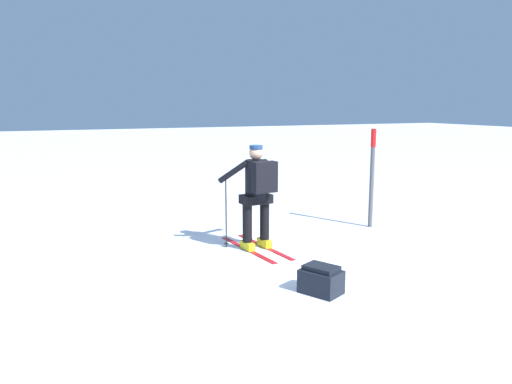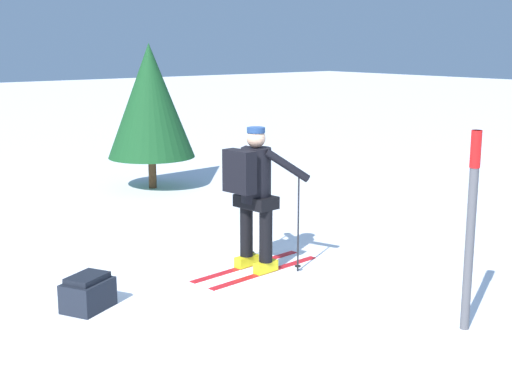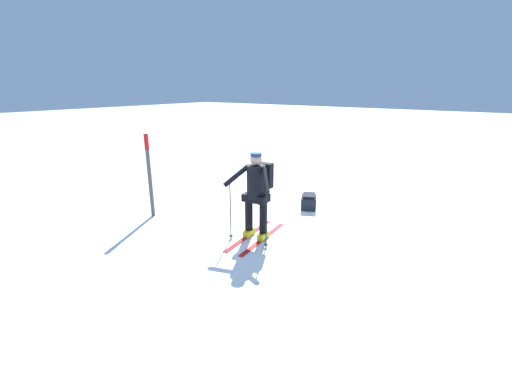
{
  "view_description": "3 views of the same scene",
  "coord_description": "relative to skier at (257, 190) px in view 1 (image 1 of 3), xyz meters",
  "views": [
    {
      "loc": [
        6.57,
        -3.46,
        2.29
      ],
      "look_at": [
        -0.46,
        -0.32,
        0.92
      ],
      "focal_mm": 35.0,
      "sensor_mm": 36.0,
      "label": 1
    },
    {
      "loc": [
        4.42,
        5.86,
        2.59
      ],
      "look_at": [
        -0.46,
        -0.32,
        0.92
      ],
      "focal_mm": 50.0,
      "sensor_mm": 36.0,
      "label": 2
    },
    {
      "loc": [
        -5.36,
        -3.87,
        2.81
      ],
      "look_at": [
        -0.46,
        -0.32,
        0.92
      ],
      "focal_mm": 24.0,
      "sensor_mm": 36.0,
      "label": 3
    }
  ],
  "objects": [
    {
      "name": "ground_plane",
      "position": [
        0.43,
        0.32,
        -0.96
      ],
      "size": [
        80.0,
        80.0,
        0.0
      ],
      "primitive_type": "plane",
      "color": "white"
    },
    {
      "name": "skier",
      "position": [
        0.0,
        0.0,
        0.0
      ],
      "size": [
        1.69,
        0.97,
        1.65
      ],
      "color": "red",
      "rests_on": "ground_plane"
    },
    {
      "name": "dropped_backpack",
      "position": [
        2.04,
        -0.06,
        -0.79
      ],
      "size": [
        0.58,
        0.52,
        0.35
      ],
      "color": "black",
      "rests_on": "ground_plane"
    },
    {
      "name": "trail_marker",
      "position": [
        -0.46,
        2.54,
        0.1
      ],
      "size": [
        0.09,
        0.09,
        1.83
      ],
      "color": "#4C4C51",
      "rests_on": "ground_plane"
    }
  ]
}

